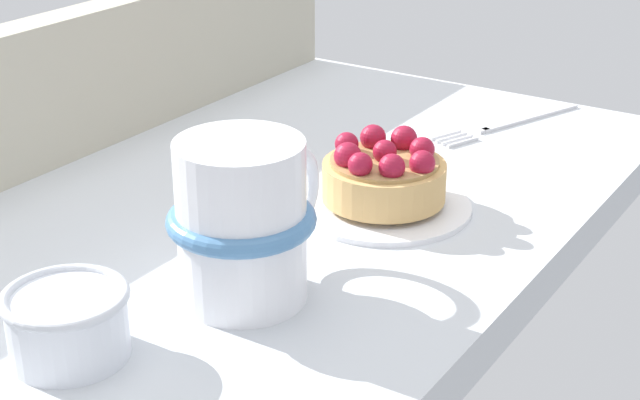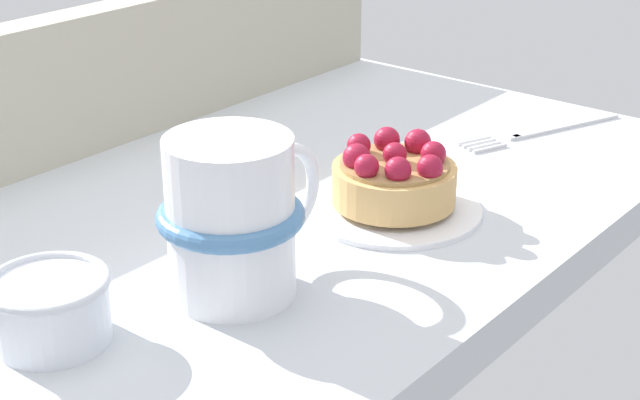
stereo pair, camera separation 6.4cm
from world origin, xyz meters
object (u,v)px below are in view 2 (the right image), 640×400
Objects in this scene: raspberry_tart at (394,177)px; coffee_mug at (234,217)px; dessert_plate at (393,207)px; sugar_bowl at (50,307)px; dessert_fork at (542,130)px.

coffee_mug is (-15.78, 0.69, 2.35)cm from raspberry_tart.
dessert_plate is at bearing -2.58° from coffee_mug.
sugar_bowl is (-26.41, 4.83, 1.75)cm from dessert_plate.
dessert_fork is at bearing -6.39° from sugar_bowl.
dessert_plate is 0.77× the size of dessert_fork.
coffee_mug reaches higher than dessert_plate.
raspberry_tart is 26.85cm from sugar_bowl.
dessert_fork is at bearing -1.59° from raspberry_tart.
coffee_mug is 0.75× the size of dessert_fork.
coffee_mug is 1.79× the size of sugar_bowl.
coffee_mug reaches higher than dessert_fork.
sugar_bowl is (-26.41, 4.81, -0.61)cm from raspberry_tart.
sugar_bowl is (-48.40, 5.42, 1.84)cm from dessert_fork.
raspberry_tart is 0.54× the size of dessert_fork.
coffee_mug is at bearing 177.50° from raspberry_tart.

